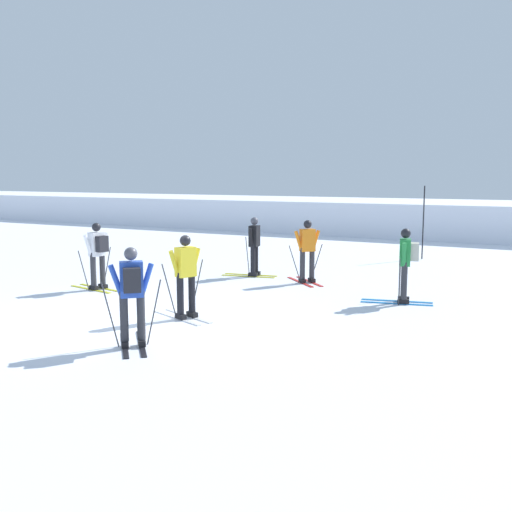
{
  "coord_description": "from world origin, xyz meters",
  "views": [
    {
      "loc": [
        7.59,
        -9.16,
        2.88
      ],
      "look_at": [
        0.87,
        3.46,
        0.9
      ],
      "focal_mm": 40.65,
      "sensor_mm": 36.0,
      "label": 1
    }
  ],
  "objects_px": {
    "skier_white": "(98,253)",
    "skier_green": "(406,262)",
    "skier_black": "(254,245)",
    "trail_marker_pole": "(423,223)",
    "skier_blue": "(132,292)",
    "skier_yellow": "(185,274)",
    "skier_orange": "(307,249)"
  },
  "relations": [
    {
      "from": "skier_white",
      "to": "skier_green",
      "type": "relative_size",
      "value": 1.0
    },
    {
      "from": "skier_white",
      "to": "skier_black",
      "type": "relative_size",
      "value": 1.0
    },
    {
      "from": "skier_white",
      "to": "skier_green",
      "type": "xyz_separation_m",
      "value": [
        7.28,
        2.08,
        0.0
      ]
    },
    {
      "from": "skier_white",
      "to": "trail_marker_pole",
      "type": "relative_size",
      "value": 0.67
    },
    {
      "from": "skier_blue",
      "to": "skier_green",
      "type": "bearing_deg",
      "value": 60.28
    },
    {
      "from": "skier_yellow",
      "to": "skier_black",
      "type": "distance_m",
      "value": 5.23
    },
    {
      "from": "skier_white",
      "to": "trail_marker_pole",
      "type": "xyz_separation_m",
      "value": [
        6.08,
        9.48,
        0.32
      ]
    },
    {
      "from": "skier_white",
      "to": "skier_black",
      "type": "xyz_separation_m",
      "value": [
        2.55,
        3.63,
        -0.04
      ]
    },
    {
      "from": "skier_white",
      "to": "trail_marker_pole",
      "type": "bearing_deg",
      "value": 57.31
    },
    {
      "from": "skier_green",
      "to": "skier_orange",
      "type": "bearing_deg",
      "value": 156.62
    },
    {
      "from": "skier_white",
      "to": "skier_green",
      "type": "bearing_deg",
      "value": 15.94
    },
    {
      "from": "skier_black",
      "to": "skier_yellow",
      "type": "bearing_deg",
      "value": -77.13
    },
    {
      "from": "skier_blue",
      "to": "skier_black",
      "type": "xyz_separation_m",
      "value": [
        -1.53,
        7.17,
        -0.04
      ]
    },
    {
      "from": "skier_green",
      "to": "trail_marker_pole",
      "type": "distance_m",
      "value": 7.5
    },
    {
      "from": "skier_black",
      "to": "skier_green",
      "type": "distance_m",
      "value": 4.98
    },
    {
      "from": "trail_marker_pole",
      "to": "skier_black",
      "type": "bearing_deg",
      "value": -121.14
    },
    {
      "from": "skier_blue",
      "to": "trail_marker_pole",
      "type": "distance_m",
      "value": 13.17
    },
    {
      "from": "skier_orange",
      "to": "skier_blue",
      "type": "xyz_separation_m",
      "value": [
        -0.25,
        -6.89,
        0.04
      ]
    },
    {
      "from": "skier_green",
      "to": "trail_marker_pole",
      "type": "relative_size",
      "value": 0.67
    },
    {
      "from": "skier_orange",
      "to": "skier_yellow",
      "type": "bearing_deg",
      "value": -97.19
    },
    {
      "from": "skier_yellow",
      "to": "trail_marker_pole",
      "type": "height_order",
      "value": "trail_marker_pole"
    },
    {
      "from": "skier_orange",
      "to": "skier_green",
      "type": "bearing_deg",
      "value": -23.38
    },
    {
      "from": "skier_white",
      "to": "skier_green",
      "type": "height_order",
      "value": "same"
    },
    {
      "from": "skier_yellow",
      "to": "skier_white",
      "type": "bearing_deg",
      "value": 158.51
    },
    {
      "from": "skier_orange",
      "to": "trail_marker_pole",
      "type": "bearing_deg",
      "value": 73.97
    },
    {
      "from": "skier_green",
      "to": "trail_marker_pole",
      "type": "bearing_deg",
      "value": 99.22
    },
    {
      "from": "skier_black",
      "to": "skier_green",
      "type": "height_order",
      "value": "same"
    },
    {
      "from": "skier_blue",
      "to": "trail_marker_pole",
      "type": "height_order",
      "value": "trail_marker_pole"
    },
    {
      "from": "skier_white",
      "to": "skier_yellow",
      "type": "bearing_deg",
      "value": -21.49
    },
    {
      "from": "skier_yellow",
      "to": "skier_blue",
      "type": "distance_m",
      "value": 2.1
    },
    {
      "from": "skier_blue",
      "to": "skier_white",
      "type": "xyz_separation_m",
      "value": [
        -4.08,
        3.53,
        -0.0
      ]
    },
    {
      "from": "skier_green",
      "to": "trail_marker_pole",
      "type": "xyz_separation_m",
      "value": [
        -1.2,
        7.4,
        0.32
      ]
    }
  ]
}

